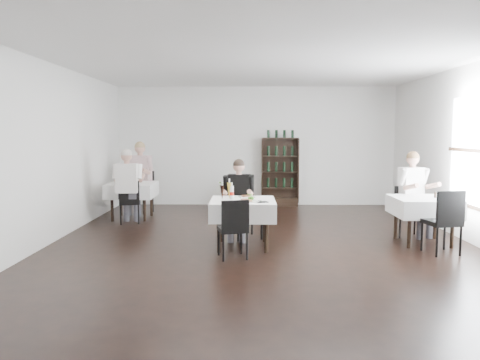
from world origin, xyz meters
The scene contains 23 objects.
room_shell centered at (0.00, 0.00, 1.50)m, with size 9.00×9.00×9.00m.
wine_shelf centered at (0.60, 4.31, 0.85)m, with size 0.90×0.28×1.75m.
main_table centered at (-0.30, 0.00, 0.62)m, with size 1.03×1.03×0.77m.
left_table centered at (-2.70, 2.50, 0.62)m, with size 0.98×0.98×0.77m.
right_table centered at (2.70, 0.30, 0.62)m, with size 0.98×0.98×0.77m.
potted_tree centered at (-0.58, 4.12, 0.42)m, with size 0.76×0.66×0.85m, color #27551D.
main_chair_far centered at (-0.30, 0.74, 0.62)m, with size 0.65×0.65×1.09m.
main_chair_near centered at (-0.43, -0.73, 0.50)m, with size 0.49×0.49×0.88m.
left_chair_far centered at (-2.65, 3.31, 0.55)m, with size 0.57×0.57×0.96m.
left_chair_near centered at (-2.62, 1.92, 0.50)m, with size 0.49×0.50×0.88m.
right_chair_far centered at (2.63, 0.90, 0.50)m, with size 0.43×0.43×0.88m.
right_chair_near centered at (2.75, -0.44, 0.56)m, with size 0.53×0.54×0.99m.
diner_main centered at (-0.38, 0.56, 0.81)m, with size 0.55×0.56×1.39m.
diner_left_far centered at (-2.69, 3.13, 0.95)m, with size 0.68×0.71×1.64m.
diner_left_near centered at (-2.63, 1.90, 0.89)m, with size 0.58×0.59×1.53m.
diner_right_far centered at (2.76, 0.91, 0.88)m, with size 0.66×0.70×1.51m.
plate_far centered at (-0.23, 0.28, 0.79)m, with size 0.29×0.29×0.08m.
plate_near centered at (-0.22, -0.23, 0.79)m, with size 0.37×0.37×0.09m.
pilsner_dark centered at (-0.63, -0.01, 0.89)m, with size 0.07×0.07×0.29m.
pilsner_lager centered at (-0.52, 0.06, 0.91)m, with size 0.08×0.08×0.34m.
coke_bottle centered at (-0.48, 0.05, 0.88)m, with size 0.07×0.07×0.27m.
napkin_cutlery centered at (-0.01, -0.26, 0.78)m, with size 0.22×0.20×0.02m.
pepper_mill centered at (2.88, 0.29, 0.82)m, with size 0.04×0.04×0.10m, color black.
Camera 1 is at (-0.24, -7.41, 1.83)m, focal length 35.00 mm.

